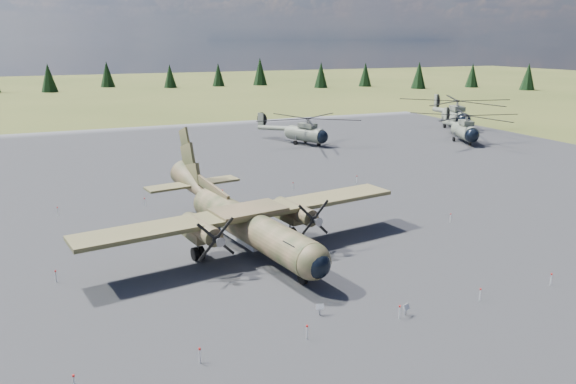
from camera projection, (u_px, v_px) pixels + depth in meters
name	position (u px, v px, depth m)	size (l,w,h in m)	color
ground	(281.00, 248.00, 44.32)	(500.00, 500.00, 0.00)	brown
apron	(241.00, 213.00, 53.20)	(120.00, 120.00, 0.04)	slate
transport_plane	(243.00, 217.00, 43.87)	(26.49, 23.86, 8.72)	#364023
helicopter_near	(305.00, 126.00, 87.45)	(22.20, 22.20, 4.25)	slate
helicopter_mid	(465.00, 123.00, 89.18)	(23.04, 23.04, 4.52)	slate
helicopter_far	(456.00, 108.00, 102.83)	(27.06, 27.06, 5.35)	slate
info_placard_left	(320.00, 308.00, 33.37)	(0.50, 0.33, 0.73)	gray
info_placard_right	(406.00, 308.00, 33.32)	(0.51, 0.35, 0.74)	gray
barrier_fence	(276.00, 243.00, 43.95)	(33.12, 29.62, 0.85)	silver
treeline	(291.00, 211.00, 38.20)	(340.76, 341.19, 10.95)	black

